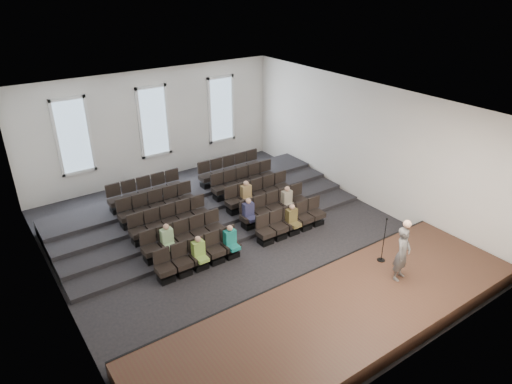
{
  "coord_description": "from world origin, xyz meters",
  "views": [
    {
      "loc": [
        -7.46,
        -11.79,
        8.81
      ],
      "look_at": [
        1.08,
        0.5,
        1.5
      ],
      "focal_mm": 32.0,
      "sensor_mm": 36.0,
      "label": 1
    }
  ],
  "objects": [
    {
      "name": "mic_stand",
      "position": [
        2.69,
        -4.16,
        0.96
      ],
      "size": [
        0.26,
        0.26,
        1.54
      ],
      "color": "black",
      "rests_on": "stage"
    },
    {
      "name": "wall_back",
      "position": [
        0.0,
        7.02,
        2.5
      ],
      "size": [
        12.0,
        0.04,
        5.0
      ],
      "primitive_type": "cube",
      "color": "white",
      "rests_on": "ground"
    },
    {
      "name": "speaker",
      "position": [
        2.41,
        -5.07,
        1.35
      ],
      "size": [
        0.7,
        0.55,
        1.7
      ],
      "primitive_type": "imported",
      "rotation": [
        0.0,
        0.0,
        0.25
      ],
      "color": "#5A5855",
      "rests_on": "stage"
    },
    {
      "name": "wall_left",
      "position": [
        -6.02,
        0.0,
        2.5
      ],
      "size": [
        0.04,
        14.0,
        5.0
      ],
      "primitive_type": "cube",
      "color": "white",
      "rests_on": "ground"
    },
    {
      "name": "seating_rows",
      "position": [
        -0.0,
        1.54,
        0.68
      ],
      "size": [
        6.8,
        4.7,
        1.67
      ],
      "color": "black",
      "rests_on": "ground"
    },
    {
      "name": "stage",
      "position": [
        0.0,
        -5.1,
        0.25
      ],
      "size": [
        11.8,
        3.6,
        0.5
      ],
      "primitive_type": "cube",
      "color": "#3D281A",
      "rests_on": "ground"
    },
    {
      "name": "audience",
      "position": [
        0.19,
        0.15,
        0.79
      ],
      "size": [
        5.45,
        2.64,
        1.1
      ],
      "color": "#86B247",
      "rests_on": "seating_rows"
    },
    {
      "name": "windows",
      "position": [
        0.0,
        6.95,
        2.7
      ],
      "size": [
        8.44,
        0.1,
        3.24
      ],
      "color": "white",
      "rests_on": "wall_back"
    },
    {
      "name": "ground",
      "position": [
        0.0,
        0.0,
        0.0
      ],
      "size": [
        14.0,
        14.0,
        0.0
      ],
      "primitive_type": "plane",
      "color": "black",
      "rests_on": "ground"
    },
    {
      "name": "stage_lip",
      "position": [
        0.0,
        -3.33,
        0.25
      ],
      "size": [
        11.8,
        0.06,
        0.52
      ],
      "primitive_type": "cube",
      "color": "black",
      "rests_on": "ground"
    },
    {
      "name": "wall_right",
      "position": [
        6.02,
        0.0,
        2.5
      ],
      "size": [
        0.04,
        14.0,
        5.0
      ],
      "primitive_type": "cube",
      "color": "white",
      "rests_on": "ground"
    },
    {
      "name": "risers",
      "position": [
        0.0,
        3.17,
        0.2
      ],
      "size": [
        11.8,
        4.8,
        0.6
      ],
      "color": "black",
      "rests_on": "ground"
    },
    {
      "name": "wall_front",
      "position": [
        0.0,
        -7.02,
        2.5
      ],
      "size": [
        12.0,
        0.04,
        5.0
      ],
      "primitive_type": "cube",
      "color": "white",
      "rests_on": "ground"
    },
    {
      "name": "ceiling",
      "position": [
        0.0,
        0.0,
        5.01
      ],
      "size": [
        12.0,
        14.0,
        0.02
      ],
      "primitive_type": "cube",
      "color": "white",
      "rests_on": "ground"
    }
  ]
}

